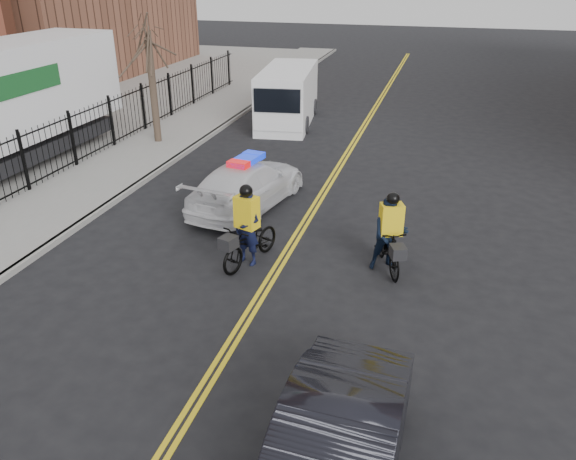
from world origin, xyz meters
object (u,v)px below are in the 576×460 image
(cyclist_far, at_px, (390,240))
(police_cruiser, at_px, (247,184))
(cargo_van, at_px, (287,97))
(cyclist_near, at_px, (247,236))

(cyclist_far, bearing_deg, police_cruiser, 127.11)
(police_cruiser, distance_m, cyclist_far, 5.28)
(cargo_van, relative_size, cyclist_near, 2.73)
(cargo_van, bearing_deg, police_cruiser, -88.49)
(cargo_van, xyz_separation_m, cyclist_far, (6.04, -12.33, -0.41))
(cyclist_near, bearing_deg, cyclist_far, 28.00)
(police_cruiser, relative_size, cyclist_near, 2.30)
(cargo_van, height_order, cyclist_near, cargo_van)
(cyclist_near, bearing_deg, cargo_van, 119.20)
(police_cruiser, distance_m, cargo_van, 9.74)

